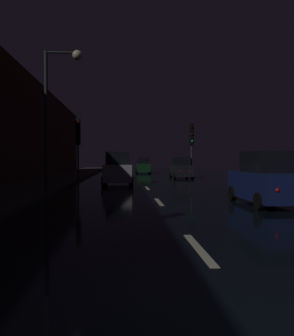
% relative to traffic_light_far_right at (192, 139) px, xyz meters
% --- Properties ---
extents(ground, '(26.31, 84.00, 0.02)m').
position_rel_traffic_light_far_right_xyz_m(ground, '(-4.66, -1.50, -3.58)').
color(ground, black).
extents(sidewalk_left, '(4.40, 84.00, 0.15)m').
position_rel_traffic_light_far_right_xyz_m(sidewalk_left, '(-11.61, -1.50, -3.49)').
color(sidewalk_left, '#38332B').
rests_on(sidewalk_left, ground).
extents(building_facade_left, '(0.80, 63.00, 8.92)m').
position_rel_traffic_light_far_right_xyz_m(building_facade_left, '(-14.21, -5.00, 0.89)').
color(building_facade_left, '#472319').
rests_on(building_facade_left, ground).
extents(lane_centerline, '(0.16, 19.87, 0.01)m').
position_rel_traffic_light_far_right_xyz_m(lane_centerline, '(-4.66, -13.57, -3.56)').
color(lane_centerline, beige).
rests_on(lane_centerline, ground).
extents(traffic_light_far_right, '(0.37, 0.48, 4.90)m').
position_rel_traffic_light_far_right_xyz_m(traffic_light_far_right, '(0.00, 0.00, 0.00)').
color(traffic_light_far_right, '#38383A').
rests_on(traffic_light_far_right, ground).
extents(traffic_light_far_left, '(0.32, 0.46, 4.65)m').
position_rel_traffic_light_far_right_xyz_m(traffic_light_far_left, '(-9.32, -4.88, -0.21)').
color(traffic_light_far_left, '#38383A').
rests_on(traffic_light_far_left, ground).
extents(streetlamp_overhead, '(1.70, 0.44, 6.60)m').
position_rel_traffic_light_far_right_xyz_m(streetlamp_overhead, '(-9.03, -13.79, 0.87)').
color(streetlamp_overhead, '#2D2D30').
rests_on(streetlamp_overhead, ground).
extents(car_approaching_headlights, '(2.00, 4.34, 2.19)m').
position_rel_traffic_light_far_right_xyz_m(car_approaching_headlights, '(-6.43, -6.55, -2.57)').
color(car_approaching_headlights, '#A5A8AD').
rests_on(car_approaching_headlights, ground).
extents(car_parked_right_near, '(1.80, 3.89, 1.96)m').
position_rel_traffic_light_far_right_xyz_m(car_parked_right_near, '(-0.80, -17.18, -2.67)').
color(car_parked_right_near, '#141E51').
rests_on(car_parked_right_near, ground).
extents(car_distant_taillights, '(1.80, 3.90, 1.96)m').
position_rel_traffic_light_far_right_xyz_m(car_distant_taillights, '(-3.58, 12.13, -2.67)').
color(car_distant_taillights, '#0F3819').
rests_on(car_distant_taillights, ground).
extents(car_parked_right_far, '(1.75, 3.80, 1.91)m').
position_rel_traffic_light_far_right_xyz_m(car_parked_right_far, '(-0.80, 0.66, -2.69)').
color(car_parked_right_far, black).
rests_on(car_parked_right_far, ground).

